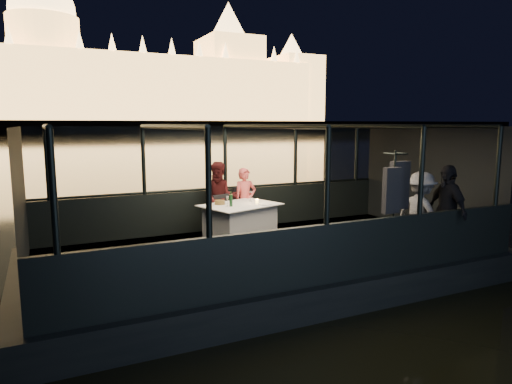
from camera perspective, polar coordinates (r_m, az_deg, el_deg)
name	(u,v)px	position (r m, az deg, el deg)	size (l,w,h in m)	color
river_water	(63,141)	(87.55, -23.01, 5.95)	(500.00, 500.00, 0.00)	black
boat_hull	(265,276)	(8.77, 1.14, -10.42)	(8.60, 4.40, 1.00)	black
boat_deck	(265,251)	(8.62, 1.15, -7.41)	(8.00, 4.00, 0.04)	black
gunwale_port	(226,209)	(10.30, -3.81, -2.12)	(8.00, 0.08, 0.90)	black
gunwale_starboard	(326,254)	(6.83, 8.72, -7.68)	(8.00, 0.08, 0.90)	black
cabin_glass_port	(225,158)	(10.15, -3.87, 4.28)	(8.00, 0.02, 1.40)	#99B2B2
cabin_glass_starboard	(328,176)	(6.61, 8.94, 1.95)	(8.00, 0.02, 1.40)	#99B2B2
cabin_roof_glass	(265,126)	(8.30, 1.19, 8.20)	(8.00, 4.00, 0.02)	#99B2B2
end_wall_fore	(22,206)	(7.52, -27.26, -1.57)	(0.02, 4.00, 2.30)	black
end_wall_aft	(427,179)	(10.76, 20.61, 1.58)	(0.02, 4.00, 2.30)	black
canopy_ribs	(265,190)	(8.38, 1.17, 0.31)	(8.00, 4.00, 2.30)	black
embankment	(48,129)	(217.46, -24.54, 7.23)	(400.00, 140.00, 6.00)	#423D33
parliament_building	(45,49)	(184.33, -24.90, 15.87)	(220.00, 32.00, 60.00)	#F2D18C
dining_table_central	(240,223)	(9.11, -1.98, -3.91)	(1.45, 1.05, 0.77)	silver
chair_port_left	(224,216)	(9.56, -4.04, -2.95)	(0.40, 0.40, 0.86)	black
chair_port_right	(247,212)	(9.92, -1.14, -2.50)	(0.45, 0.45, 0.95)	black
coat_stand	(393,212)	(7.88, 16.75, -2.41)	(0.53, 0.43, 1.92)	black
person_woman_coral	(245,198)	(9.91, -1.36, -0.75)	(0.51, 0.34, 1.40)	#D8524E
person_man_maroon	(220,200)	(9.68, -4.51, -1.00)	(0.75, 0.58, 1.56)	#3E1112
passenger_stripe	(421,208)	(8.69, 19.88, -1.91)	(0.98, 0.55, 1.51)	silver
passenger_dark	(446,210)	(8.69, 22.69, -2.06)	(0.97, 0.41, 1.65)	black
wine_bottle	(231,199)	(8.81, -3.15, -0.85)	(0.06, 0.06, 0.29)	#14371A
bread_basket	(220,202)	(9.06, -4.55, -1.30)	(0.20, 0.20, 0.08)	brown
amber_candle	(257,201)	(9.18, 0.12, -1.15)	(0.05, 0.05, 0.08)	yellow
plate_near	(265,204)	(9.03, 1.19, -1.52)	(0.27, 0.27, 0.02)	white
plate_far	(225,203)	(9.17, -3.90, -1.38)	(0.23, 0.23, 0.01)	white
wine_glass_white	(228,201)	(8.83, -3.58, -1.18)	(0.07, 0.07, 0.20)	silver
wine_glass_red	(251,197)	(9.37, -0.67, -0.61)	(0.07, 0.07, 0.21)	silver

